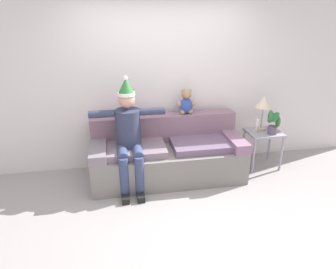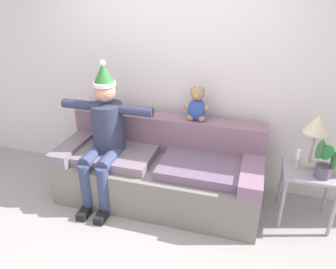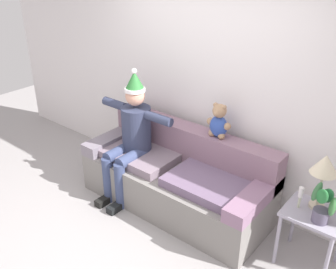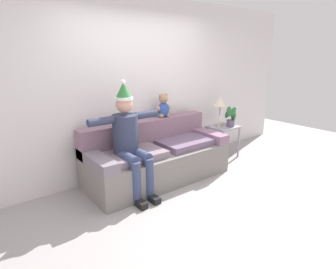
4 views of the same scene
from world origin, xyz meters
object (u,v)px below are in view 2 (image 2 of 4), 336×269
candle_tall (298,157)px  side_table (309,179)px  teddy_bear (197,105)px  potted_plant (325,160)px  person_seated (104,134)px  couch (160,170)px  table_lamp (317,126)px

candle_tall → side_table: bearing=7.9°
teddy_bear → side_table: 1.34m
potted_plant → candle_tall: (-0.22, 0.07, -0.04)m
person_seated → side_table: bearing=5.3°
side_table → potted_plant: potted_plant is taller
couch → candle_tall: (1.38, 0.01, 0.38)m
person_seated → candle_tall: bearing=5.1°
teddy_bear → side_table: size_ratio=0.64×
person_seated → potted_plant: person_seated is taller
person_seated → table_lamp: size_ratio=2.85×
person_seated → couch: bearing=16.6°
couch → table_lamp: 1.66m
couch → teddy_bear: 0.82m
potted_plant → candle_tall: bearing=162.0°
table_lamp → side_table: bearing=-77.4°
person_seated → teddy_bear: (0.89, 0.43, 0.26)m
couch → teddy_bear: teddy_bear is taller
couch → person_seated: size_ratio=1.41×
teddy_bear → side_table: (1.19, -0.24, -0.56)m
person_seated → table_lamp: 2.10m
person_seated → potted_plant: bearing=2.7°
teddy_bear → potted_plant: (1.27, -0.33, -0.28)m
person_seated → side_table: person_seated is taller
couch → side_table: 1.54m
side_table → candle_tall: (-0.14, -0.02, 0.24)m
potted_plant → candle_tall: 0.24m
person_seated → candle_tall: (1.94, 0.17, -0.06)m
couch → potted_plant: size_ratio=5.56×
table_lamp → person_seated: bearing=-172.2°
table_lamp → candle_tall: (-0.13, -0.11, -0.29)m
couch → side_table: couch is taller
person_seated → side_table: 2.12m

